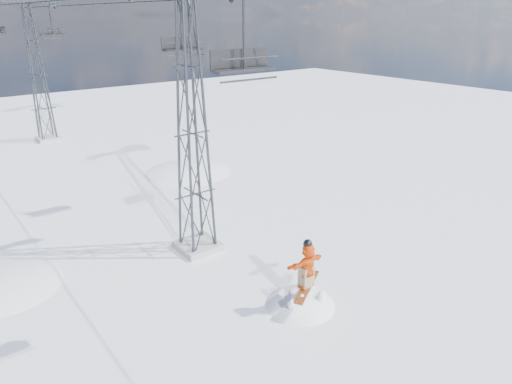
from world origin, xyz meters
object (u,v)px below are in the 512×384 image
at_px(lift_tower_far, 38,76).
at_px(snowboarder_jump, 299,340).
at_px(lift_chair_near, 243,62).
at_px(lift_tower_near, 192,134).

height_order(lift_tower_far, snowboarder_jump, lift_tower_far).
xyz_separation_m(snowboarder_jump, lift_chair_near, (-2.92, -0.48, 10.67)).
bearing_deg(lift_tower_near, lift_chair_near, -108.31).
bearing_deg(lift_tower_far, snowboarder_jump, -88.68).
bearing_deg(snowboarder_jump, lift_chair_near, -170.64).
distance_m(lift_tower_far, snowboarder_jump, 31.97).
distance_m(lift_tower_far, lift_chair_near, 31.93).
xyz_separation_m(lift_tower_near, lift_tower_far, (0.00, 25.00, 0.00)).
xyz_separation_m(lift_tower_far, lift_chair_near, (-2.20, -31.65, 3.58)).
distance_m(lift_tower_near, snowboarder_jump, 9.43).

